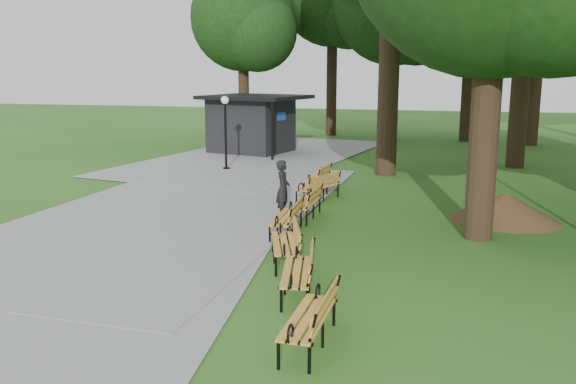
% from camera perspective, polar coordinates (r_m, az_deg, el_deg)
% --- Properties ---
extents(ground, '(100.00, 100.00, 0.00)m').
position_cam_1_polar(ground, '(14.19, -0.82, -5.16)').
color(ground, '#285C1A').
rests_on(ground, ground).
extents(path, '(12.00, 38.00, 0.06)m').
position_cam_1_polar(path, '(18.26, -10.50, -1.46)').
color(path, gray).
rests_on(path, ground).
extents(person, '(0.50, 0.65, 1.62)m').
position_cam_1_polar(person, '(16.77, -0.47, 0.30)').
color(person, black).
rests_on(person, ground).
extents(kiosk, '(5.39, 4.96, 2.85)m').
position_cam_1_polar(kiosk, '(30.13, -3.51, 6.45)').
color(kiosk, black).
rests_on(kiosk, ground).
extents(lamp_post, '(0.32, 0.32, 3.02)m').
position_cam_1_polar(lamp_post, '(24.77, -5.97, 7.09)').
color(lamp_post, black).
rests_on(lamp_post, ground).
extents(dirt_mound, '(2.51, 2.51, 0.79)m').
position_cam_1_polar(dirt_mound, '(17.41, 19.87, -1.37)').
color(dirt_mound, '#47301C').
rests_on(dirt_mound, ground).
extents(bench_0, '(0.69, 1.92, 0.88)m').
position_cam_1_polar(bench_0, '(9.15, 1.95, -11.86)').
color(bench_0, orange).
rests_on(bench_0, ground).
extents(bench_1, '(0.98, 1.98, 0.88)m').
position_cam_1_polar(bench_1, '(11.09, 0.83, -7.59)').
color(bench_1, orange).
rests_on(bench_1, ground).
extents(bench_2, '(1.19, 2.00, 0.88)m').
position_cam_1_polar(bench_2, '(12.84, -0.34, -4.91)').
color(bench_2, orange).
rests_on(bench_2, ground).
extents(bench_3, '(0.72, 1.92, 0.88)m').
position_cam_1_polar(bench_3, '(15.03, -0.19, -2.46)').
color(bench_3, orange).
rests_on(bench_3, ground).
extents(bench_4, '(0.67, 1.91, 0.88)m').
position_cam_1_polar(bench_4, '(16.69, 1.68, -1.05)').
color(bench_4, orange).
rests_on(bench_4, ground).
extents(bench_5, '(1.36, 2.00, 0.88)m').
position_cam_1_polar(bench_5, '(18.99, 2.84, 0.48)').
color(bench_5, orange).
rests_on(bench_5, ground).
extents(bench_6, '(0.77, 1.94, 0.88)m').
position_cam_1_polar(bench_6, '(20.61, 2.78, 1.36)').
color(bench_6, orange).
rests_on(bench_6, ground).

